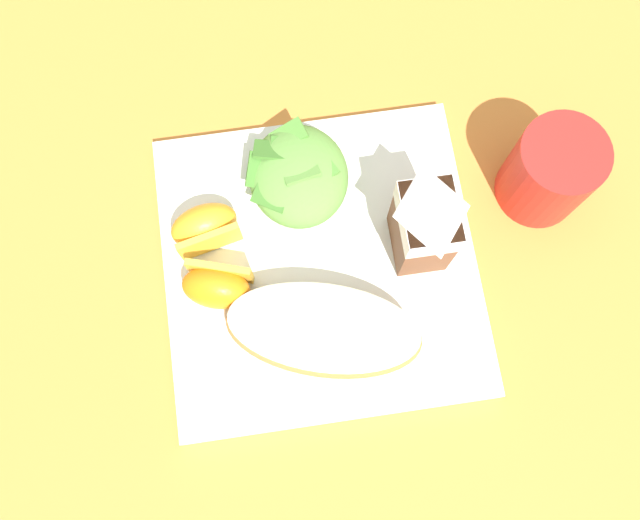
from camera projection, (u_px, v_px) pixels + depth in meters
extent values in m
plane|color=#C67A33|center=(320.00, 267.00, 0.63)|extent=(3.00, 3.00, 0.00)
cube|color=white|center=(320.00, 265.00, 0.62)|extent=(0.28, 0.28, 0.02)
ellipsoid|color=#A87038|center=(324.00, 331.00, 0.58)|extent=(0.12, 0.19, 0.03)
ellipsoid|color=#B22D19|center=(324.00, 329.00, 0.57)|extent=(0.11, 0.17, 0.01)
ellipsoid|color=beige|center=(324.00, 327.00, 0.56)|extent=(0.12, 0.18, 0.01)
ellipsoid|color=#5B8E3D|center=(299.00, 176.00, 0.61)|extent=(0.10, 0.09, 0.04)
cube|color=#4C8433|center=(288.00, 135.00, 0.61)|extent=(0.03, 0.04, 0.01)
cube|color=#3D7028|center=(271.00, 150.00, 0.60)|extent=(0.03, 0.04, 0.01)
cube|color=#3D7028|center=(283.00, 153.00, 0.60)|extent=(0.03, 0.03, 0.01)
cube|color=#4C8433|center=(320.00, 166.00, 0.60)|extent=(0.04, 0.03, 0.01)
cube|color=#5B8E3D|center=(301.00, 171.00, 0.60)|extent=(0.03, 0.04, 0.01)
cube|color=#3D7028|center=(271.00, 196.00, 0.60)|extent=(0.04, 0.04, 0.01)
cube|color=#3D7028|center=(259.00, 171.00, 0.60)|extent=(0.03, 0.03, 0.02)
cube|color=brown|center=(423.00, 229.00, 0.57)|extent=(0.06, 0.04, 0.09)
cube|color=white|center=(429.00, 217.00, 0.54)|extent=(0.06, 0.05, 0.03)
pyramid|color=white|center=(433.00, 207.00, 0.52)|extent=(0.06, 0.04, 0.02)
ellipsoid|color=orange|center=(204.00, 225.00, 0.60)|extent=(0.05, 0.07, 0.04)
cube|color=gold|center=(210.00, 242.00, 0.60)|extent=(0.02, 0.06, 0.03)
ellipsoid|color=orange|center=(216.00, 288.00, 0.59)|extent=(0.05, 0.07, 0.04)
cube|color=gold|center=(220.00, 270.00, 0.59)|extent=(0.02, 0.06, 0.03)
cylinder|color=red|center=(550.00, 172.00, 0.60)|extent=(0.08, 0.08, 0.09)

